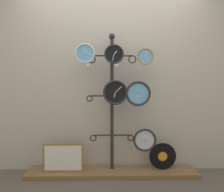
{
  "coord_description": "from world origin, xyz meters",
  "views": [
    {
      "loc": [
        -0.05,
        -2.46,
        1.17
      ],
      "look_at": [
        0.0,
        0.36,
        1.04
      ],
      "focal_mm": 35.0,
      "sensor_mm": 36.0,
      "label": 1
    }
  ],
  "objects_px": {
    "clock_top_left": "(85,53)",
    "display_stand": "(112,128)",
    "clock_middle_center": "(115,92)",
    "clock_bottom_right": "(145,140)",
    "picture_frame": "(63,158)",
    "clock_top_right": "(145,56)",
    "clock_top_center": "(114,54)",
    "clock_middle_right": "(138,94)",
    "vinyl_record": "(163,156)"
  },
  "relations": [
    {
      "from": "clock_top_left",
      "to": "display_stand",
      "type": "bearing_deg",
      "value": 17.92
    },
    {
      "from": "clock_middle_center",
      "to": "clock_bottom_right",
      "type": "bearing_deg",
      "value": 1.3
    },
    {
      "from": "picture_frame",
      "to": "clock_top_right",
      "type": "bearing_deg",
      "value": 1.33
    },
    {
      "from": "clock_bottom_right",
      "to": "display_stand",
      "type": "bearing_deg",
      "value": 168.05
    },
    {
      "from": "clock_bottom_right",
      "to": "picture_frame",
      "type": "distance_m",
      "value": 1.08
    },
    {
      "from": "clock_top_center",
      "to": "clock_middle_right",
      "type": "xyz_separation_m",
      "value": [
        0.31,
        0.01,
        -0.5
      ]
    },
    {
      "from": "display_stand",
      "to": "clock_middle_center",
      "type": "xyz_separation_m",
      "value": [
        0.04,
        -0.1,
        0.48
      ]
    },
    {
      "from": "clock_top_right",
      "to": "clock_middle_center",
      "type": "height_order",
      "value": "clock_top_right"
    },
    {
      "from": "display_stand",
      "to": "vinyl_record",
      "type": "xyz_separation_m",
      "value": [
        0.67,
        -0.05,
        -0.37
      ]
    },
    {
      "from": "clock_bottom_right",
      "to": "vinyl_record",
      "type": "xyz_separation_m",
      "value": [
        0.25,
        0.04,
        -0.23
      ]
    },
    {
      "from": "display_stand",
      "to": "vinyl_record",
      "type": "relative_size",
      "value": 5.2
    },
    {
      "from": "clock_bottom_right",
      "to": "clock_top_left",
      "type": "bearing_deg",
      "value": -178.46
    },
    {
      "from": "clock_middle_right",
      "to": "picture_frame",
      "type": "height_order",
      "value": "clock_middle_right"
    },
    {
      "from": "clock_middle_right",
      "to": "picture_frame",
      "type": "relative_size",
      "value": 0.62
    },
    {
      "from": "clock_middle_right",
      "to": "clock_top_left",
      "type": "bearing_deg",
      "value": -178.12
    },
    {
      "from": "clock_middle_center",
      "to": "picture_frame",
      "type": "bearing_deg",
      "value": 179.98
    },
    {
      "from": "clock_middle_center",
      "to": "clock_top_right",
      "type": "bearing_deg",
      "value": 3.68
    },
    {
      "from": "clock_top_left",
      "to": "clock_top_center",
      "type": "xyz_separation_m",
      "value": [
        0.37,
        0.01,
        -0.01
      ]
    },
    {
      "from": "clock_middle_center",
      "to": "clock_bottom_right",
      "type": "relative_size",
      "value": 1.06
    },
    {
      "from": "clock_top_left",
      "to": "clock_middle_right",
      "type": "height_order",
      "value": "clock_top_left"
    },
    {
      "from": "clock_top_center",
      "to": "clock_middle_center",
      "type": "xyz_separation_m",
      "value": [
        0.02,
        -0.0,
        -0.48
      ]
    },
    {
      "from": "clock_top_left",
      "to": "picture_frame",
      "type": "height_order",
      "value": "clock_top_left"
    },
    {
      "from": "clock_middle_right",
      "to": "clock_top_right",
      "type": "bearing_deg",
      "value": 8.97
    },
    {
      "from": "display_stand",
      "to": "clock_top_right",
      "type": "xyz_separation_m",
      "value": [
        0.43,
        -0.07,
        0.94
      ]
    },
    {
      "from": "clock_top_center",
      "to": "clock_top_right",
      "type": "xyz_separation_m",
      "value": [
        0.4,
        0.02,
        -0.03
      ]
    },
    {
      "from": "clock_top_right",
      "to": "clock_bottom_right",
      "type": "height_order",
      "value": "clock_top_right"
    },
    {
      "from": "clock_top_right",
      "to": "clock_middle_center",
      "type": "distance_m",
      "value": 0.6
    },
    {
      "from": "clock_bottom_right",
      "to": "vinyl_record",
      "type": "bearing_deg",
      "value": 9.65
    },
    {
      "from": "vinyl_record",
      "to": "clock_middle_right",
      "type": "bearing_deg",
      "value": -173.15
    },
    {
      "from": "clock_bottom_right",
      "to": "picture_frame",
      "type": "relative_size",
      "value": 0.58
    },
    {
      "from": "clock_top_center",
      "to": "picture_frame",
      "type": "distance_m",
      "value": 1.48
    },
    {
      "from": "clock_top_center",
      "to": "clock_middle_right",
      "type": "distance_m",
      "value": 0.59
    },
    {
      "from": "clock_top_center",
      "to": "clock_middle_center",
      "type": "height_order",
      "value": "clock_top_center"
    },
    {
      "from": "clock_top_right",
      "to": "picture_frame",
      "type": "xyz_separation_m",
      "value": [
        -1.06,
        -0.02,
        -1.3
      ]
    },
    {
      "from": "clock_top_left",
      "to": "vinyl_record",
      "type": "distance_m",
      "value": 1.68
    },
    {
      "from": "clock_middle_right",
      "to": "vinyl_record",
      "type": "distance_m",
      "value": 0.9
    },
    {
      "from": "clock_top_right",
      "to": "picture_frame",
      "type": "relative_size",
      "value": 0.42
    },
    {
      "from": "clock_top_left",
      "to": "vinyl_record",
      "type": "height_order",
      "value": "clock_top_left"
    },
    {
      "from": "clock_middle_center",
      "to": "vinyl_record",
      "type": "relative_size",
      "value": 0.89
    },
    {
      "from": "clock_top_center",
      "to": "vinyl_record",
      "type": "bearing_deg",
      "value": 4.25
    },
    {
      "from": "clock_middle_center",
      "to": "vinyl_record",
      "type": "distance_m",
      "value": 1.05
    },
    {
      "from": "clock_middle_center",
      "to": "picture_frame",
      "type": "height_order",
      "value": "clock_middle_center"
    },
    {
      "from": "clock_top_left",
      "to": "clock_middle_center",
      "type": "height_order",
      "value": "clock_top_left"
    },
    {
      "from": "clock_top_right",
      "to": "clock_middle_center",
      "type": "xyz_separation_m",
      "value": [
        -0.38,
        -0.02,
        -0.46
      ]
    },
    {
      "from": "clock_top_center",
      "to": "clock_middle_center",
      "type": "distance_m",
      "value": 0.49
    },
    {
      "from": "clock_top_left",
      "to": "clock_middle_center",
      "type": "bearing_deg",
      "value": 1.77
    },
    {
      "from": "display_stand",
      "to": "clock_top_right",
      "type": "distance_m",
      "value": 1.03
    },
    {
      "from": "clock_top_left",
      "to": "picture_frame",
      "type": "bearing_deg",
      "value": 177.61
    },
    {
      "from": "display_stand",
      "to": "clock_middle_right",
      "type": "height_order",
      "value": "display_stand"
    },
    {
      "from": "clock_top_center",
      "to": "picture_frame",
      "type": "bearing_deg",
      "value": -179.79
    }
  ]
}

